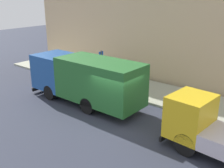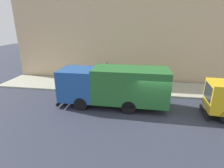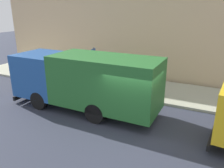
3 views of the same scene
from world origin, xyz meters
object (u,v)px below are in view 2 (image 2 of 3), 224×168
traffic_cone_orange (79,85)px  street_sign_post (107,74)px  pedestrian_standing (102,75)px  pedestrian_walking (87,76)px  large_utility_truck (114,85)px

traffic_cone_orange → street_sign_post: size_ratio=0.24×
pedestrian_standing → pedestrian_walking: bearing=-144.3°
pedestrian_walking → pedestrian_standing: pedestrian_walking is taller
large_utility_truck → traffic_cone_orange: (2.88, 3.76, -1.20)m
large_utility_truck → pedestrian_standing: (5.02, 1.91, -0.68)m
pedestrian_standing → street_sign_post: bearing=-71.4°
pedestrian_standing → traffic_cone_orange: size_ratio=2.53×
pedestrian_walking → traffic_cone_orange: pedestrian_walking is taller
large_utility_truck → street_sign_post: large_utility_truck is taller
traffic_cone_orange → pedestrian_standing: bearing=-41.0°
pedestrian_walking → traffic_cone_orange: 1.32m
pedestrian_walking → traffic_cone_orange: size_ratio=2.69×
traffic_cone_orange → pedestrian_walking: bearing=-25.7°
pedestrian_walking → traffic_cone_orange: bearing=83.6°
pedestrian_walking → street_sign_post: street_sign_post is taller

